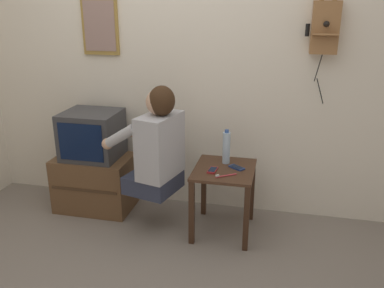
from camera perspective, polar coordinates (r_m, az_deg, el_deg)
The scene contains 12 objects.
ground_plane at distance 2.98m, azimuth -6.99°, elevation -16.72°, with size 14.00×14.00×0.00m, color slate.
wall_back at distance 3.45m, azimuth -1.93°, elevation 11.45°, with size 6.80×0.05×2.55m.
side_table at distance 3.17m, azimuth 4.50°, elevation -5.37°, with size 0.46×0.52×0.54m.
person at distance 3.11m, azimuth -4.97°, elevation -0.15°, with size 0.60×0.52×0.85m.
tv_stand at distance 3.70m, azimuth -13.42°, elevation -5.27°, with size 0.65×0.43×0.48m.
television at distance 3.56m, azimuth -13.84°, elevation 1.28°, with size 0.46×0.43×0.40m.
wall_phone_antique at distance 3.23m, azimuth 18.17°, elevation 15.33°, with size 0.24×0.19×0.79m.
framed_picture at distance 3.61m, azimuth -12.78°, elevation 15.85°, with size 0.32×0.03×0.47m.
cell_phone_held at distance 3.08m, azimuth 2.90°, elevation -3.67°, with size 0.07×0.13×0.01m.
cell_phone_spare at distance 3.14m, azimuth 6.29°, elevation -3.30°, with size 0.13×0.12×0.01m.
water_bottle at distance 3.19m, azimuth 4.84°, elevation -0.49°, with size 0.06×0.06×0.27m.
toothbrush at distance 2.98m, azimuth 4.58°, elevation -4.44°, with size 0.14×0.10×0.02m.
Camera 1 is at (0.87, -2.25, 1.75)m, focal length 38.00 mm.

